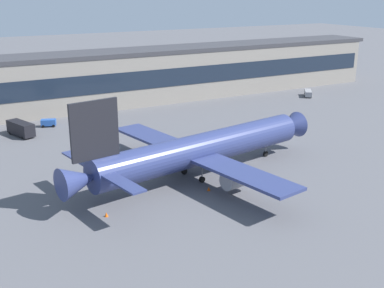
% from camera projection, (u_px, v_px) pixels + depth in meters
% --- Properties ---
extents(ground_plane, '(600.00, 600.00, 0.00)m').
position_uv_depth(ground_plane, '(250.00, 161.00, 97.57)').
color(ground_plane, '#56565B').
extents(terminal_building, '(174.95, 15.43, 15.91)m').
position_uv_depth(terminal_building, '(133.00, 76.00, 145.60)').
color(terminal_building, gray).
rests_on(terminal_building, ground_plane).
extents(airliner, '(54.53, 46.55, 17.26)m').
position_uv_depth(airliner, '(199.00, 150.00, 88.24)').
color(airliner, navy).
rests_on(airliner, ground_plane).
extents(baggage_tug, '(4.07, 3.12, 1.85)m').
position_uv_depth(baggage_tug, '(49.00, 122.00, 121.92)').
color(baggage_tug, '#2651A5').
rests_on(baggage_tug, ground_plane).
extents(belt_loader, '(5.52, 6.27, 1.95)m').
position_uv_depth(belt_loader, '(308.00, 93.00, 155.87)').
color(belt_loader, gray).
rests_on(belt_loader, ground_plane).
extents(fuel_truck, '(5.34, 8.85, 3.35)m').
position_uv_depth(fuel_truck, '(21.00, 128.00, 113.90)').
color(fuel_truck, black).
rests_on(fuel_truck, ground_plane).
extents(traffic_cone_0, '(0.55, 0.55, 0.68)m').
position_uv_depth(traffic_cone_0, '(209.00, 189.00, 83.45)').
color(traffic_cone_0, '#F2590C').
rests_on(traffic_cone_0, ground_plane).
extents(traffic_cone_1, '(0.56, 0.56, 0.70)m').
position_uv_depth(traffic_cone_1, '(106.00, 214.00, 73.91)').
color(traffic_cone_1, '#F2590C').
rests_on(traffic_cone_1, ground_plane).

